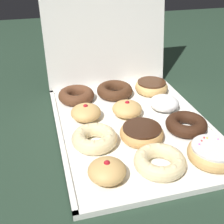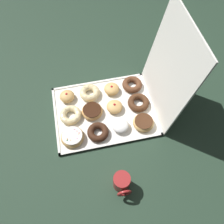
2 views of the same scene
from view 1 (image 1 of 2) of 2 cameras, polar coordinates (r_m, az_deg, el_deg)
name	(u,v)px [view 1 (image 1 of 2)]	position (r m, az deg, el deg)	size (l,w,h in m)	color
ground_plane	(133,128)	(0.81, 4.16, -3.21)	(3.00, 3.00, 0.00)	#233828
donut_box	(133,127)	(0.81, 4.18, -2.89)	(0.42, 0.54, 0.01)	white
box_lid_open	(105,9)	(1.00, -1.39, 19.68)	(0.42, 0.53, 0.01)	white
jelly_filled_donut_0	(107,171)	(0.62, -0.99, -11.52)	(0.08, 0.08, 0.05)	tan
cruller_donut_1	(160,161)	(0.66, 9.47, -9.54)	(0.12, 0.12, 0.04)	beige
sprinkle_donut_2	(213,153)	(0.71, 19.34, -7.64)	(0.12, 0.12, 0.04)	tan
cruller_donut_3	(94,138)	(0.72, -3.48, -5.12)	(0.11, 0.11, 0.04)	beige
chocolate_frosted_donut_4	(141,133)	(0.74, 5.65, -4.11)	(0.11, 0.11, 0.04)	tan
chocolate_cake_ring_donut_5	(186,124)	(0.80, 14.45, -2.35)	(0.11, 0.11, 0.03)	#381E11
jelly_filled_donut_6	(86,112)	(0.83, -5.18, -0.08)	(0.09, 0.09, 0.05)	tan
jelly_filled_donut_7	(127,109)	(0.84, 3.07, 0.65)	(0.09, 0.09, 0.05)	tan
powdered_filled_donut_8	(164,103)	(0.89, 10.26, 1.77)	(0.09, 0.09, 0.04)	white
chocolate_cake_ring_donut_9	(76,95)	(0.93, -7.06, 3.30)	(0.11, 0.11, 0.03)	#59331E
chocolate_cake_ring_donut_10	(115,90)	(0.96, 0.66, 4.30)	(0.12, 0.12, 0.03)	#472816
chocolate_frosted_donut_11	(151,87)	(0.99, 7.77, 5.01)	(0.11, 0.11, 0.04)	tan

